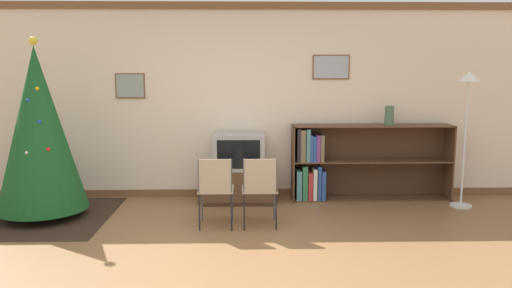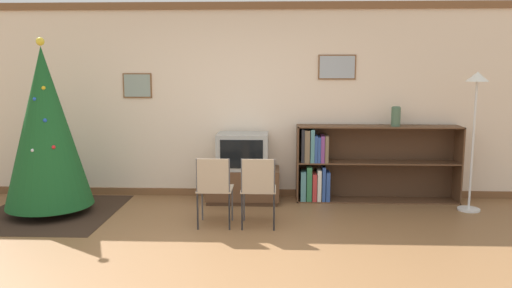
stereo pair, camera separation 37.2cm
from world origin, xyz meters
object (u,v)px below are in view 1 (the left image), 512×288
vase (389,115)px  standing_lamp (467,104)px  folding_chair_right (260,188)px  christmas_tree (39,129)px  bookshelf (343,163)px  folding_chair_left (216,188)px  tv_console (239,185)px  television (239,151)px

vase → standing_lamp: 0.98m
folding_chair_right → standing_lamp: 2.94m
christmas_tree → bookshelf: 3.95m
folding_chair_left → bookshelf: bookshelf is taller
tv_console → vase: bearing=1.7°
christmas_tree → folding_chair_right: (2.64, -0.47, -0.62)m
television → standing_lamp: standing_lamp is taller
folding_chair_right → bookshelf: size_ratio=0.37×
folding_chair_right → christmas_tree: bearing=169.9°
folding_chair_right → standing_lamp: standing_lamp is taller
tv_console → standing_lamp: bearing=-6.3°
christmas_tree → folding_chair_right: size_ratio=2.65×
christmas_tree → television: christmas_tree is taller
television → vase: (2.05, 0.06, 0.48)m
television → tv_console: bearing=90.0°
folding_chair_left → standing_lamp: bearing=14.4°
folding_chair_right → folding_chair_left: bearing=180.0°
standing_lamp → television: bearing=173.8°
tv_console → television: 0.47m
folding_chair_left → bookshelf: (1.69, 1.25, 0.03)m
christmas_tree → bookshelf: size_ratio=0.99×
tv_console → television: television is taller
tv_console → standing_lamp: (2.94, -0.32, 1.13)m
bookshelf → vase: bearing=-5.1°
christmas_tree → standing_lamp: (5.32, 0.34, 0.27)m
bookshelf → folding_chair_right: bearing=-133.5°
vase → standing_lamp: standing_lamp is taller
folding_chair_left → vase: (2.30, 1.20, 0.70)m
bookshelf → standing_lamp: 1.78m
folding_chair_left → bookshelf: 2.11m
tv_console → folding_chair_left: folding_chair_left is taller
folding_chair_right → bookshelf: 1.73m
folding_chair_left → bookshelf: size_ratio=0.37×
folding_chair_right → standing_lamp: bearing=16.9°
christmas_tree → folding_chair_right: christmas_tree is taller
christmas_tree → television: 2.51m
tv_console → vase: size_ratio=3.71×
folding_chair_right → standing_lamp: size_ratio=0.46×
folding_chair_left → standing_lamp: size_ratio=0.46×
folding_chair_right → standing_lamp: (2.69, 0.82, 0.89)m
christmas_tree → bookshelf: (3.83, 0.78, -0.58)m
tv_console → folding_chair_left: bearing=-102.4°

